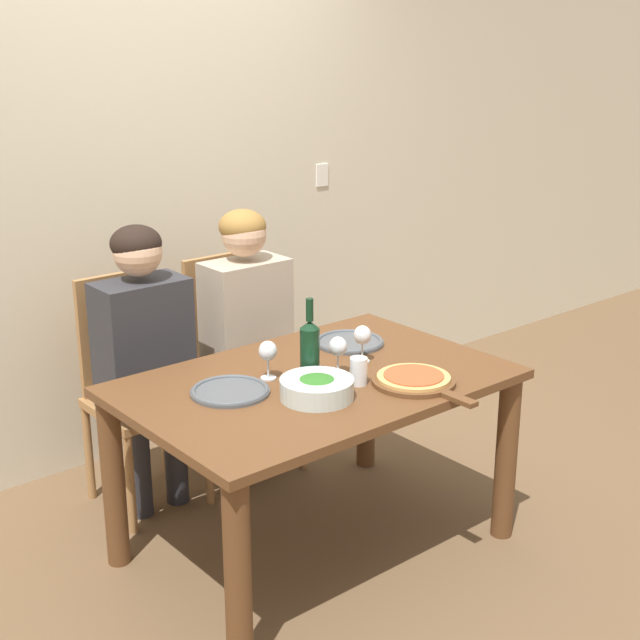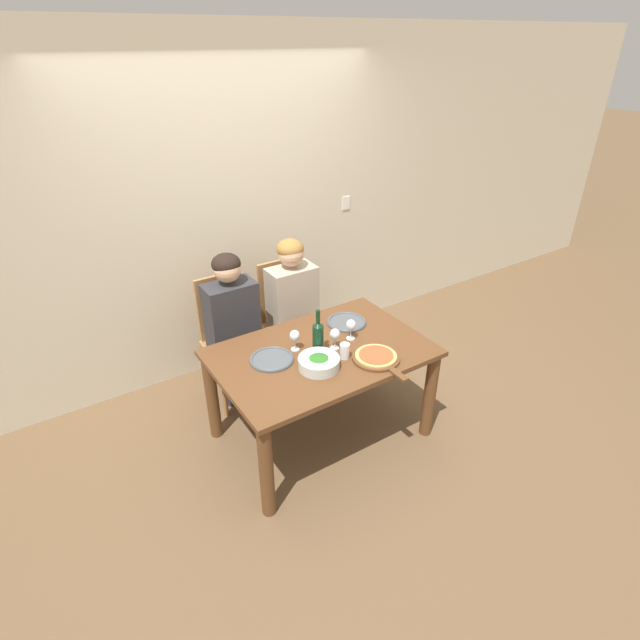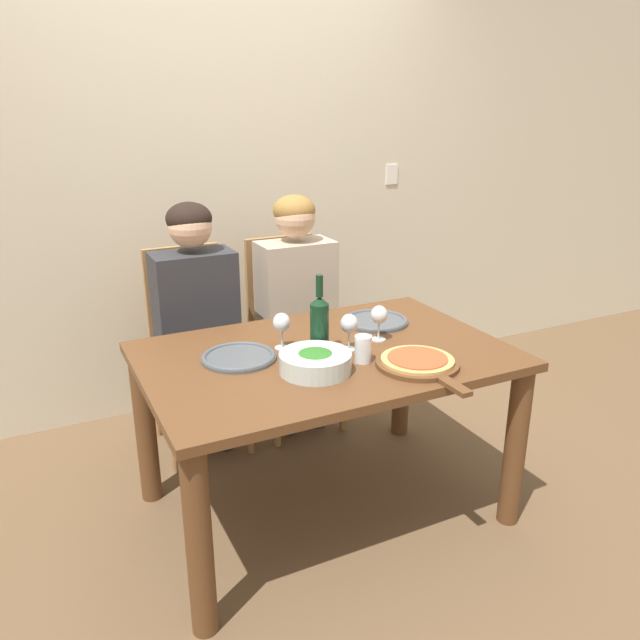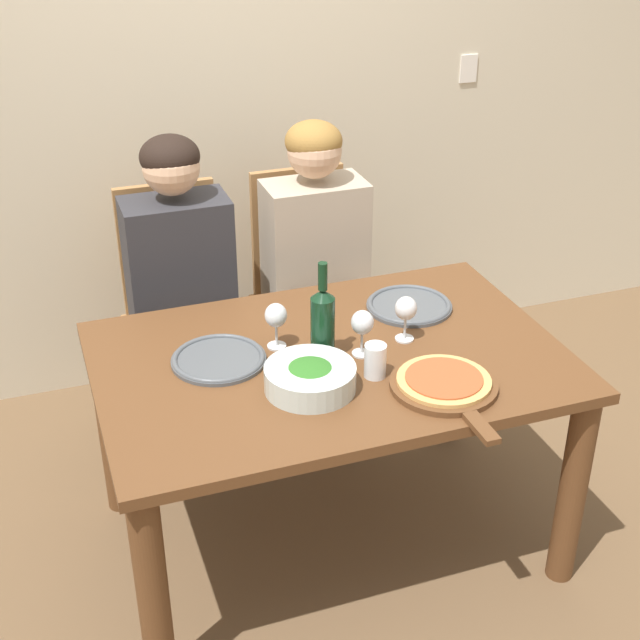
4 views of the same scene
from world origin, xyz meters
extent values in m
plane|color=brown|center=(0.00, 0.00, 0.00)|extent=(40.00, 40.00, 0.00)
cube|color=beige|center=(0.00, 1.30, 1.35)|extent=(10.00, 0.05, 2.70)
cube|color=white|center=(1.10, 1.27, 1.25)|extent=(0.08, 0.01, 0.12)
cube|color=brown|center=(0.00, 0.00, 0.72)|extent=(1.43, 0.95, 0.04)
cylinder|color=brown|center=(-0.66, -0.42, 0.35)|extent=(0.09, 0.09, 0.70)
cylinder|color=brown|center=(0.66, -0.42, 0.35)|extent=(0.09, 0.09, 0.70)
cylinder|color=brown|center=(-0.66, 0.42, 0.35)|extent=(0.09, 0.09, 0.70)
cylinder|color=brown|center=(0.66, 0.42, 0.35)|extent=(0.09, 0.09, 0.70)
cube|color=#9E7042|center=(-0.32, 0.76, 0.46)|extent=(0.42, 0.42, 0.04)
cube|color=#9E7042|center=(-0.32, 0.96, 0.74)|extent=(0.38, 0.03, 0.53)
cylinder|color=#9E7042|center=(-0.51, 0.57, 0.22)|extent=(0.04, 0.04, 0.44)
cylinder|color=#9E7042|center=(-0.13, 0.57, 0.22)|extent=(0.04, 0.04, 0.44)
cylinder|color=#9E7042|center=(-0.51, 0.95, 0.22)|extent=(0.04, 0.04, 0.44)
cylinder|color=#9E7042|center=(-0.13, 0.95, 0.22)|extent=(0.04, 0.04, 0.44)
cube|color=#9E7042|center=(0.21, 0.76, 0.46)|extent=(0.42, 0.42, 0.04)
cube|color=#9E7042|center=(0.21, 0.96, 0.74)|extent=(0.38, 0.03, 0.53)
cylinder|color=#9E7042|center=(0.02, 0.57, 0.22)|extent=(0.04, 0.04, 0.44)
cylinder|color=#9E7042|center=(0.40, 0.57, 0.22)|extent=(0.04, 0.04, 0.44)
cylinder|color=#9E7042|center=(0.02, 0.95, 0.22)|extent=(0.04, 0.04, 0.44)
cylinder|color=#9E7042|center=(0.40, 0.95, 0.22)|extent=(0.04, 0.04, 0.44)
cylinder|color=#28282D|center=(-0.41, 0.68, 0.24)|extent=(0.10, 0.10, 0.48)
cylinder|color=#28282D|center=(-0.23, 0.68, 0.24)|extent=(0.10, 0.10, 0.48)
cube|color=#2D2D33|center=(-0.32, 0.74, 0.75)|extent=(0.38, 0.22, 0.54)
cylinder|color=#2D2D33|center=(-0.52, 0.50, 0.60)|extent=(0.07, 0.31, 0.14)
cylinder|color=#2D2D33|center=(-0.12, 0.50, 0.60)|extent=(0.07, 0.31, 0.14)
sphere|color=#DBAD89|center=(-0.32, 0.74, 1.14)|extent=(0.20, 0.20, 0.20)
ellipsoid|color=black|center=(-0.32, 0.75, 1.17)|extent=(0.21, 0.21, 0.15)
cylinder|color=#28282D|center=(0.12, 0.68, 0.24)|extent=(0.10, 0.10, 0.48)
cylinder|color=#28282D|center=(0.30, 0.68, 0.24)|extent=(0.10, 0.10, 0.48)
cube|color=tan|center=(0.21, 0.74, 0.75)|extent=(0.38, 0.22, 0.54)
cylinder|color=tan|center=(0.01, 0.50, 0.60)|extent=(0.07, 0.31, 0.14)
cylinder|color=tan|center=(0.41, 0.50, 0.60)|extent=(0.07, 0.31, 0.14)
sphere|color=#DBAD89|center=(0.21, 0.74, 1.14)|extent=(0.20, 0.20, 0.20)
ellipsoid|color=olive|center=(0.21, 0.75, 1.17)|extent=(0.21, 0.21, 0.15)
cylinder|color=black|center=(-0.03, 0.00, 0.84)|extent=(0.07, 0.07, 0.20)
cone|color=black|center=(-0.03, 0.00, 0.95)|extent=(0.07, 0.07, 0.03)
cylinder|color=black|center=(-0.03, 0.00, 1.01)|extent=(0.03, 0.03, 0.09)
cylinder|color=silver|center=(-0.12, -0.15, 0.77)|extent=(0.27, 0.27, 0.07)
ellipsoid|color=#2D6B23|center=(-0.12, -0.15, 0.77)|extent=(0.22, 0.22, 0.08)
cylinder|color=#4C5156|center=(-0.33, 0.08, 0.74)|extent=(0.29, 0.29, 0.01)
torus|color=#4C5156|center=(-0.33, 0.08, 0.75)|extent=(0.28, 0.28, 0.02)
cylinder|color=#4C5156|center=(0.36, 0.21, 0.74)|extent=(0.29, 0.29, 0.01)
torus|color=#4C5156|center=(0.36, 0.21, 0.75)|extent=(0.28, 0.28, 0.02)
cylinder|color=brown|center=(0.25, -0.28, 0.74)|extent=(0.32, 0.32, 0.02)
cube|color=brown|center=(0.25, -0.50, 0.74)|extent=(0.04, 0.14, 0.02)
cylinder|color=tan|center=(0.25, -0.28, 0.76)|extent=(0.28, 0.28, 0.01)
cylinder|color=#AD4C28|center=(0.25, -0.28, 0.77)|extent=(0.23, 0.23, 0.01)
cylinder|color=silver|center=(-0.14, 0.11, 0.74)|extent=(0.06, 0.06, 0.01)
cylinder|color=silver|center=(-0.14, 0.11, 0.78)|extent=(0.01, 0.01, 0.07)
ellipsoid|color=silver|center=(-0.14, 0.11, 0.85)|extent=(0.07, 0.07, 0.08)
ellipsoid|color=maroon|center=(-0.14, 0.11, 0.83)|extent=(0.06, 0.06, 0.03)
cylinder|color=silver|center=(0.26, 0.02, 0.74)|extent=(0.06, 0.06, 0.01)
cylinder|color=silver|center=(0.26, 0.02, 0.78)|extent=(0.01, 0.01, 0.07)
ellipsoid|color=silver|center=(0.26, 0.02, 0.85)|extent=(0.07, 0.07, 0.08)
ellipsoid|color=maroon|center=(0.26, 0.02, 0.83)|extent=(0.06, 0.06, 0.03)
cylinder|color=silver|center=(0.09, -0.02, 0.74)|extent=(0.06, 0.06, 0.01)
cylinder|color=silver|center=(0.09, -0.02, 0.78)|extent=(0.01, 0.01, 0.07)
ellipsoid|color=silver|center=(0.09, -0.02, 0.85)|extent=(0.07, 0.07, 0.08)
ellipsoid|color=maroon|center=(0.09, -0.02, 0.83)|extent=(0.06, 0.06, 0.03)
cylinder|color=silver|center=(0.09, -0.15, 0.79)|extent=(0.07, 0.07, 0.10)
camera|label=1|loc=(-2.00, -2.43, 1.97)|focal=50.00mm
camera|label=2|loc=(-1.54, -2.35, 2.59)|focal=28.00mm
camera|label=3|loc=(-1.03, -2.05, 1.67)|focal=35.00mm
camera|label=4|loc=(-0.81, -2.21, 2.15)|focal=50.00mm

